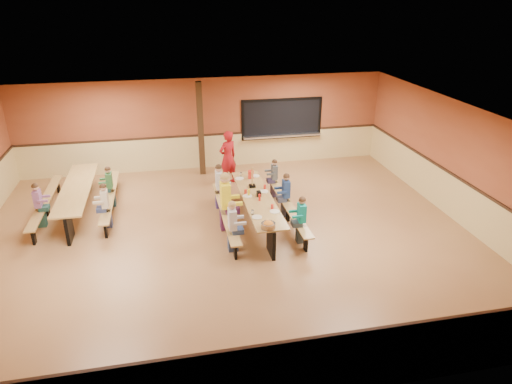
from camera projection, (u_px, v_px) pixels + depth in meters
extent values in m
plane|color=brown|center=(228.00, 238.00, 11.14)|extent=(12.00, 12.00, 0.00)
cube|color=brown|center=(205.00, 124.00, 15.00)|extent=(12.00, 0.04, 3.00)
cube|color=brown|center=(281.00, 323.00, 6.06)|extent=(12.00, 0.04, 3.00)
cube|color=brown|center=(460.00, 163.00, 11.63)|extent=(0.04, 10.00, 3.00)
cube|color=white|center=(225.00, 118.00, 9.92)|extent=(12.00, 10.00, 0.04)
cube|color=black|center=(282.00, 119.00, 15.43)|extent=(2.60, 0.06, 1.20)
cube|color=silver|center=(282.00, 136.00, 15.59)|extent=(2.70, 0.28, 0.06)
cube|color=#301F10|center=(201.00, 129.00, 14.43)|extent=(0.18, 0.18, 3.00)
cube|color=#A47E41|center=(257.00, 198.00, 11.56)|extent=(0.75, 3.60, 0.04)
cube|color=black|center=(271.00, 241.00, 10.33)|extent=(0.08, 0.60, 0.70)
cube|color=black|center=(246.00, 187.00, 13.10)|extent=(0.08, 0.60, 0.70)
cube|color=#A47E41|center=(225.00, 211.00, 11.53)|extent=(0.26, 3.60, 0.04)
cube|color=black|center=(226.00, 219.00, 11.62)|extent=(0.06, 0.18, 0.41)
cube|color=#A47E41|center=(288.00, 205.00, 11.83)|extent=(0.26, 3.60, 0.04)
cube|color=black|center=(288.00, 213.00, 11.92)|extent=(0.06, 0.18, 0.41)
cube|color=#A47E41|center=(76.00, 188.00, 12.14)|extent=(0.75, 3.60, 0.04)
cube|color=black|center=(69.00, 227.00, 10.91)|extent=(0.08, 0.60, 0.70)
cube|color=black|center=(86.00, 179.00, 13.68)|extent=(0.08, 0.60, 0.70)
cube|color=#A47E41|center=(46.00, 200.00, 12.11)|extent=(0.26, 3.60, 0.04)
cube|color=black|center=(47.00, 208.00, 12.20)|extent=(0.06, 0.18, 0.41)
cube|color=#A47E41|center=(110.00, 195.00, 12.41)|extent=(0.26, 3.60, 0.04)
cube|color=black|center=(111.00, 203.00, 12.50)|extent=(0.06, 0.18, 0.41)
imported|color=#A51218|center=(228.00, 158.00, 13.97)|extent=(0.73, 0.65, 1.68)
cylinder|color=red|center=(251.00, 174.00, 12.67)|extent=(0.16, 0.16, 0.22)
cube|color=black|center=(259.00, 194.00, 11.58)|extent=(0.10, 0.14, 0.13)
cylinder|color=yellow|center=(249.00, 192.00, 11.61)|extent=(0.06, 0.06, 0.17)
cylinder|color=#B2140F|center=(260.00, 197.00, 11.33)|extent=(0.06, 0.06, 0.17)
cube|color=black|center=(252.00, 186.00, 12.14)|extent=(0.16, 0.16, 0.06)
cube|color=#A47E41|center=(252.00, 176.00, 12.03)|extent=(0.02, 0.09, 0.50)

